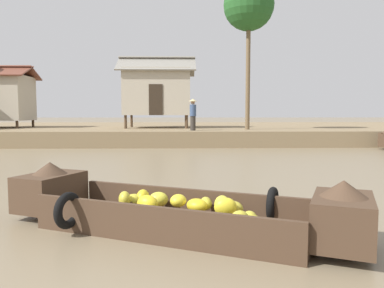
{
  "coord_description": "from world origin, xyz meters",
  "views": [
    {
      "loc": [
        0.9,
        -0.6,
        1.7
      ],
      "look_at": [
        1.12,
        7.31,
        1.06
      ],
      "focal_mm": 35.34,
      "sensor_mm": 36.0,
      "label": 1
    }
  ],
  "objects_px": {
    "banana_boat": "(175,209)",
    "vendor_person": "(193,113)",
    "palm_tree_near": "(249,6)",
    "stilt_house_right": "(157,91)"
  },
  "relations": [
    {
      "from": "vendor_person",
      "to": "banana_boat",
      "type": "bearing_deg",
      "value": -92.82
    },
    {
      "from": "banana_boat",
      "to": "vendor_person",
      "type": "height_order",
      "value": "vendor_person"
    },
    {
      "from": "stilt_house_right",
      "to": "vendor_person",
      "type": "relative_size",
      "value": 2.84
    },
    {
      "from": "banana_boat",
      "to": "stilt_house_right",
      "type": "relative_size",
      "value": 1.11
    },
    {
      "from": "banana_boat",
      "to": "palm_tree_near",
      "type": "distance_m",
      "value": 17.58
    },
    {
      "from": "banana_boat",
      "to": "stilt_house_right",
      "type": "height_order",
      "value": "stilt_house_right"
    },
    {
      "from": "banana_boat",
      "to": "palm_tree_near",
      "type": "bearing_deg",
      "value": 76.36
    },
    {
      "from": "palm_tree_near",
      "to": "vendor_person",
      "type": "relative_size",
      "value": 4.9
    },
    {
      "from": "vendor_person",
      "to": "palm_tree_near",
      "type": "bearing_deg",
      "value": 20.42
    },
    {
      "from": "stilt_house_right",
      "to": "vendor_person",
      "type": "distance_m",
      "value": 4.68
    }
  ]
}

